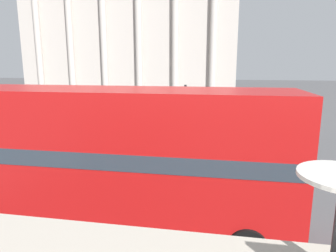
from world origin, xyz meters
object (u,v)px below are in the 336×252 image
car_maroon (263,124)px  pedestrian_white (157,111)px  plaza_building_left (137,17)px  traffic_light_near (187,115)px  pedestrian_black (243,123)px  double_decker_bus (120,153)px  traffic_light_mid (296,110)px  pedestrian_yellow (302,157)px

car_maroon → pedestrian_white: bearing=62.4°
plaza_building_left → car_maroon: size_ratio=7.58×
traffic_light_near → pedestrian_black: size_ratio=2.44×
double_decker_bus → traffic_light_mid: size_ratio=3.09×
traffic_light_near → pedestrian_yellow: (5.17, -0.34, -1.68)m
traffic_light_near → pedestrian_white: (-3.86, 11.14, -1.63)m
traffic_light_mid → car_maroon: bearing=119.2°
car_maroon → pedestrian_white: pedestrian_white is taller
plaza_building_left → pedestrian_black: bearing=-61.2°
plaza_building_left → car_maroon: 33.72m
pedestrian_black → plaza_building_left: bearing=31.8°
double_decker_bus → plaza_building_left: 43.36m
traffic_light_mid → car_maroon: (-1.52, 2.72, -1.48)m
plaza_building_left → traffic_light_near: plaza_building_left is taller
pedestrian_white → pedestrian_yellow: bearing=-40.9°
double_decker_bus → traffic_light_near: bearing=80.2°
plaza_building_left → pedestrian_yellow: 41.12m
car_maroon → pedestrian_yellow: bearing=173.9°
plaza_building_left → traffic_light_near: (12.16, -35.14, -9.82)m
traffic_light_mid → pedestrian_white: size_ratio=1.90×
pedestrian_black → pedestrian_yellow: bearing=-162.3°
traffic_light_mid → pedestrian_yellow: 6.19m
double_decker_bus → car_maroon: (6.01, 14.00, -1.68)m
traffic_light_near → pedestrian_white: traffic_light_near is taller
double_decker_bus → traffic_light_mid: bearing=60.1°
double_decker_bus → pedestrian_black: (4.54, 12.92, -1.43)m
double_decker_bus → pedestrian_black: bearing=74.5°
pedestrian_black → pedestrian_yellow: pedestrian_yellow is taller
traffic_light_mid → pedestrian_white: traffic_light_mid is taller
pedestrian_yellow → car_maroon: bearing=-115.9°
car_maroon → pedestrian_white: size_ratio=2.41×
traffic_light_near → pedestrian_white: size_ratio=2.33×
traffic_light_mid → pedestrian_yellow: bearing=-99.4°
car_maroon → pedestrian_yellow: pedestrian_yellow is taller
traffic_light_near → pedestrian_black: traffic_light_near is taller
pedestrian_white → traffic_light_mid: bearing=-17.9°
pedestrian_yellow → plaza_building_left: bearing=-93.4°
pedestrian_yellow → pedestrian_white: bearing=-81.2°
traffic_light_mid → double_decker_bus: bearing=-123.7°
plaza_building_left → pedestrian_black: 33.81m
car_maroon → traffic_light_mid: bearing=-160.3°
pedestrian_black → pedestrian_white: 8.02m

